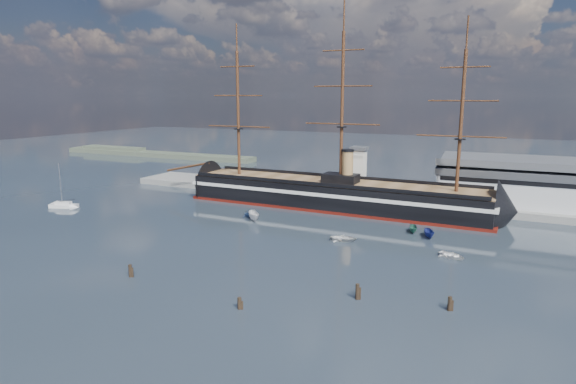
% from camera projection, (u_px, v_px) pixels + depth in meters
% --- Properties ---
extents(ground, '(600.00, 600.00, 0.00)m').
position_uv_depth(ground, '(309.00, 224.00, 123.95)').
color(ground, '#232D36').
rests_on(ground, ground).
extents(quay, '(180.00, 18.00, 2.00)m').
position_uv_depth(quay, '(382.00, 200.00, 151.81)').
color(quay, slate).
rests_on(quay, ground).
extents(warehouse, '(63.00, 21.00, 11.60)m').
position_uv_depth(warehouse, '(556.00, 185.00, 133.92)').
color(warehouse, '#B7BABC').
rests_on(warehouse, ground).
extents(quay_tower, '(5.00, 5.00, 15.00)m').
position_uv_depth(quay_tower, '(359.00, 170.00, 150.12)').
color(quay_tower, silver).
rests_on(quay_tower, ground).
extents(shoreline, '(120.00, 10.00, 4.00)m').
position_uv_depth(shoreline, '(142.00, 153.00, 265.74)').
color(shoreline, '#3F4C38').
rests_on(shoreline, ground).
extents(warship, '(113.07, 18.44, 53.94)m').
position_uv_depth(warship, '(328.00, 194.00, 141.84)').
color(warship, black).
rests_on(warship, ground).
extents(sailboat, '(8.55, 5.01, 13.15)m').
position_uv_depth(sailboat, '(64.00, 205.00, 141.60)').
color(sailboat, silver).
rests_on(sailboat, ground).
extents(motorboat_a, '(7.89, 6.94, 3.10)m').
position_uv_depth(motorboat_a, '(254.00, 221.00, 126.93)').
color(motorboat_a, silver).
rests_on(motorboat_a, ground).
extents(motorboat_b, '(2.32, 4.01, 1.76)m').
position_uv_depth(motorboat_b, '(344.00, 241.00, 109.38)').
color(motorboat_b, silver).
rests_on(motorboat_b, ground).
extents(motorboat_c, '(5.69, 3.09, 2.16)m').
position_uv_depth(motorboat_c, '(413.00, 233.00, 115.82)').
color(motorboat_c, '#2A6350').
rests_on(motorboat_c, ground).
extents(motorboat_d, '(4.99, 5.77, 1.98)m').
position_uv_depth(motorboat_d, '(248.00, 217.00, 131.04)').
color(motorboat_d, navy).
rests_on(motorboat_d, ground).
extents(motorboat_e, '(2.75, 3.69, 1.60)m').
position_uv_depth(motorboat_e, '(452.00, 258.00, 97.93)').
color(motorboat_e, white).
rests_on(motorboat_e, ground).
extents(motorboat_f, '(6.49, 4.19, 2.44)m').
position_uv_depth(motorboat_f, '(429.00, 238.00, 111.61)').
color(motorboat_f, navy).
rests_on(motorboat_f, ground).
extents(piling_near_left, '(0.64, 0.64, 3.09)m').
position_uv_depth(piling_near_left, '(131.00, 277.00, 87.67)').
color(piling_near_left, black).
rests_on(piling_near_left, ground).
extents(piling_near_mid, '(0.64, 0.64, 2.62)m').
position_uv_depth(piling_near_mid, '(240.00, 309.00, 74.47)').
color(piling_near_mid, black).
rests_on(piling_near_mid, ground).
extents(piling_near_right, '(0.64, 0.64, 3.33)m').
position_uv_depth(piling_near_right, '(357.00, 299.00, 78.08)').
color(piling_near_right, black).
rests_on(piling_near_right, ground).
extents(piling_far_right, '(0.64, 0.64, 2.98)m').
position_uv_depth(piling_far_right, '(449.00, 311.00, 73.94)').
color(piling_far_right, black).
rests_on(piling_far_right, ground).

